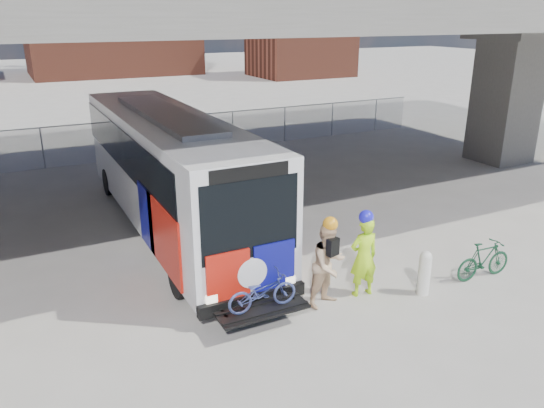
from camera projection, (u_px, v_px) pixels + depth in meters
ground at (268, 247)px, 15.46m from camera, size 160.00×160.00×0.00m
bus at (168, 163)px, 16.28m from camera, size 2.67×12.90×3.69m
overpass at (210, 10)px, 16.62m from camera, size 40.00×16.00×7.95m
chainlink_fence at (155, 126)px, 25.05m from camera, size 30.00×0.06×30.00m
brick_buildings at (70, 25)px, 54.65m from camera, size 54.00×22.00×12.00m
bollard at (425, 271)px, 12.68m from camera, size 0.29×0.29×1.13m
cyclist_hivis at (364, 255)px, 12.51m from camera, size 0.76×0.53×2.17m
cyclist_tan at (329, 264)px, 12.09m from camera, size 1.13×0.97×2.18m
bike_parked at (484, 260)px, 13.48m from camera, size 1.71×0.57×1.01m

